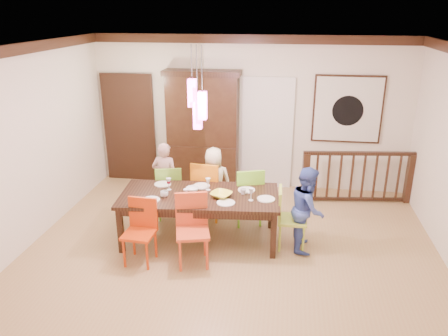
# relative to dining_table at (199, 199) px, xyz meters

# --- Properties ---
(floor) EXTENTS (6.00, 6.00, 0.00)m
(floor) POSITION_rel_dining_table_xyz_m (0.51, -0.16, -0.67)
(floor) COLOR #AB8653
(floor) RESTS_ON ground
(ceiling) EXTENTS (6.00, 6.00, 0.00)m
(ceiling) POSITION_rel_dining_table_xyz_m (0.51, -0.16, 2.23)
(ceiling) COLOR white
(ceiling) RESTS_ON wall_back
(wall_back) EXTENTS (6.00, 0.00, 6.00)m
(wall_back) POSITION_rel_dining_table_xyz_m (0.51, 2.34, 0.78)
(wall_back) COLOR silver
(wall_back) RESTS_ON floor
(wall_left) EXTENTS (0.00, 5.00, 5.00)m
(wall_left) POSITION_rel_dining_table_xyz_m (-2.49, -0.16, 0.78)
(wall_left) COLOR silver
(wall_left) RESTS_ON floor
(crown_molding) EXTENTS (6.00, 5.00, 0.16)m
(crown_molding) POSITION_rel_dining_table_xyz_m (0.51, -0.16, 2.15)
(crown_molding) COLOR black
(crown_molding) RESTS_ON wall_back
(panel_door) EXTENTS (1.04, 0.07, 2.24)m
(panel_door) POSITION_rel_dining_table_xyz_m (-1.89, 2.29, 0.38)
(panel_door) COLOR black
(panel_door) RESTS_ON wall_back
(white_doorway) EXTENTS (0.97, 0.05, 2.22)m
(white_doorway) POSITION_rel_dining_table_xyz_m (0.86, 2.30, 0.38)
(white_doorway) COLOR silver
(white_doorway) RESTS_ON wall_back
(painting) EXTENTS (1.25, 0.06, 1.25)m
(painting) POSITION_rel_dining_table_xyz_m (2.31, 2.30, 0.92)
(painting) COLOR black
(painting) RESTS_ON wall_back
(pendant_cluster) EXTENTS (0.27, 0.21, 1.14)m
(pendant_cluster) POSITION_rel_dining_table_xyz_m (0.00, -0.00, 1.43)
(pendant_cluster) COLOR #F84AB6
(pendant_cluster) RESTS_ON ceiling
(dining_table) EXTENTS (2.42, 1.26, 0.75)m
(dining_table) POSITION_rel_dining_table_xyz_m (0.00, 0.00, 0.00)
(dining_table) COLOR black
(dining_table) RESTS_ON floor
(chair_far_left) EXTENTS (0.51, 0.51, 0.93)m
(chair_far_left) POSITION_rel_dining_table_xyz_m (-0.66, 0.69, -0.14)
(chair_far_left) COLOR #6FAE30
(chair_far_left) RESTS_ON floor
(chair_far_mid) EXTENTS (0.50, 0.50, 1.02)m
(chair_far_mid) POSITION_rel_dining_table_xyz_m (-0.01, 0.76, -0.09)
(chair_far_mid) COLOR orange
(chair_far_mid) RESTS_ON floor
(chair_far_right) EXTENTS (0.56, 0.56, 0.98)m
(chair_far_right) POSITION_rel_dining_table_xyz_m (0.66, 0.67, -0.11)
(chair_far_right) COLOR #79CE2C
(chair_far_right) RESTS_ON floor
(chair_near_left) EXTENTS (0.43, 0.43, 0.91)m
(chair_near_left) POSITION_rel_dining_table_xyz_m (-0.69, -0.75, -0.16)
(chair_near_left) COLOR #C1360B
(chair_near_left) RESTS_ON floor
(chair_near_mid) EXTENTS (0.55, 0.55, 0.99)m
(chair_near_mid) POSITION_rel_dining_table_xyz_m (0.04, -0.67, -0.11)
(chair_near_mid) COLOR #CF4621
(chair_near_mid) RESTS_ON floor
(chair_end_right) EXTENTS (0.42, 0.42, 0.92)m
(chair_end_right) POSITION_rel_dining_table_xyz_m (1.38, -0.01, -0.15)
(chair_end_right) COLOR #B6D240
(chair_end_right) RESTS_ON floor
(china_hutch) EXTENTS (1.44, 0.46, 2.28)m
(china_hutch) POSITION_rel_dining_table_xyz_m (-0.36, 2.13, 0.47)
(china_hutch) COLOR black
(china_hutch) RESTS_ON floor
(balustrade) EXTENTS (2.00, 0.33, 0.96)m
(balustrade) POSITION_rel_dining_table_xyz_m (2.54, 1.79, -0.18)
(balustrade) COLOR black
(balustrade) RESTS_ON floor
(person_far_left) EXTENTS (0.47, 0.33, 1.25)m
(person_far_left) POSITION_rel_dining_table_xyz_m (-0.78, 0.88, -0.05)
(person_far_left) COLOR beige
(person_far_left) RESTS_ON floor
(person_far_mid) EXTENTS (0.67, 0.53, 1.20)m
(person_far_mid) POSITION_rel_dining_table_xyz_m (0.07, 0.86, -0.07)
(person_far_mid) COLOR beige
(person_far_mid) RESTS_ON floor
(person_end_right) EXTENTS (0.49, 0.62, 1.26)m
(person_end_right) POSITION_rel_dining_table_xyz_m (1.59, -0.00, -0.05)
(person_end_right) COLOR #3F57B2
(person_end_right) RESTS_ON floor
(serving_bowl) EXTENTS (0.39, 0.39, 0.07)m
(serving_bowl) POSITION_rel_dining_table_xyz_m (0.33, -0.04, 0.11)
(serving_bowl) COLOR yellow
(serving_bowl) RESTS_ON dining_table
(small_bowl) EXTENTS (0.24, 0.24, 0.06)m
(small_bowl) POSITION_rel_dining_table_xyz_m (-0.13, 0.10, 0.11)
(small_bowl) COLOR white
(small_bowl) RESTS_ON dining_table
(cup_left) EXTENTS (0.14, 0.14, 0.09)m
(cup_left) POSITION_rel_dining_table_xyz_m (-0.49, -0.17, 0.12)
(cup_left) COLOR silver
(cup_left) RESTS_ON dining_table
(cup_right) EXTENTS (0.11, 0.11, 0.09)m
(cup_right) POSITION_rel_dining_table_xyz_m (0.64, 0.10, 0.12)
(cup_right) COLOR silver
(cup_right) RESTS_ON dining_table
(plate_far_left) EXTENTS (0.26, 0.26, 0.01)m
(plate_far_left) POSITION_rel_dining_table_xyz_m (-0.64, 0.29, 0.08)
(plate_far_left) COLOR white
(plate_far_left) RESTS_ON dining_table
(plate_far_mid) EXTENTS (0.26, 0.26, 0.01)m
(plate_far_mid) POSITION_rel_dining_table_xyz_m (-0.03, 0.31, 0.08)
(plate_far_mid) COLOR white
(plate_far_mid) RESTS_ON dining_table
(plate_far_right) EXTENTS (0.26, 0.26, 0.01)m
(plate_far_right) POSITION_rel_dining_table_xyz_m (0.68, 0.25, 0.08)
(plate_far_right) COLOR white
(plate_far_right) RESTS_ON dining_table
(plate_near_left) EXTENTS (0.26, 0.26, 0.01)m
(plate_near_left) POSITION_rel_dining_table_xyz_m (-0.65, -0.31, 0.08)
(plate_near_left) COLOR white
(plate_near_left) RESTS_ON dining_table
(plate_near_mid) EXTENTS (0.26, 0.26, 0.01)m
(plate_near_mid) POSITION_rel_dining_table_xyz_m (0.43, -0.25, 0.08)
(plate_near_mid) COLOR white
(plate_near_mid) RESTS_ON dining_table
(plate_end_right) EXTENTS (0.26, 0.26, 0.01)m
(plate_end_right) POSITION_rel_dining_table_xyz_m (0.99, -0.03, 0.08)
(plate_end_right) COLOR white
(plate_end_right) RESTS_ON dining_table
(wine_glass_a) EXTENTS (0.08, 0.08, 0.19)m
(wine_glass_a) POSITION_rel_dining_table_xyz_m (-0.49, 0.10, 0.17)
(wine_glass_a) COLOR #590C19
(wine_glass_a) RESTS_ON dining_table
(wine_glass_b) EXTENTS (0.08, 0.08, 0.19)m
(wine_glass_b) POSITION_rel_dining_table_xyz_m (0.10, 0.19, 0.17)
(wine_glass_b) COLOR silver
(wine_glass_b) RESTS_ON dining_table
(wine_glass_c) EXTENTS (0.08, 0.08, 0.19)m
(wine_glass_c) POSITION_rel_dining_table_xyz_m (-0.14, -0.27, 0.17)
(wine_glass_c) COLOR #590C19
(wine_glass_c) RESTS_ON dining_table
(wine_glass_d) EXTENTS (0.08, 0.08, 0.19)m
(wine_glass_d) POSITION_rel_dining_table_xyz_m (0.78, -0.10, 0.17)
(wine_glass_d) COLOR silver
(wine_glass_d) RESTS_ON dining_table
(napkin) EXTENTS (0.18, 0.14, 0.01)m
(napkin) POSITION_rel_dining_table_xyz_m (0.02, -0.36, 0.08)
(napkin) COLOR #D83359
(napkin) RESTS_ON dining_table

